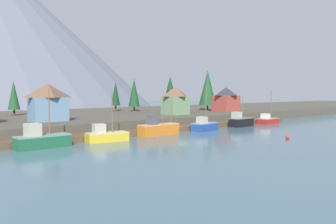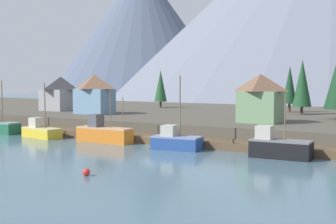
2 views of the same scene
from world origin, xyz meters
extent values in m
cube|color=#476675|center=(0.00, 20.00, -0.50)|extent=(400.00, 400.00, 1.00)
cube|color=brown|center=(0.00, 2.00, 0.50)|extent=(80.00, 4.00, 1.00)
cylinder|color=brown|center=(-28.00, 0.20, 0.80)|extent=(0.36, 0.36, 1.60)
cylinder|color=brown|center=(-20.00, 0.20, 0.80)|extent=(0.36, 0.36, 1.60)
cylinder|color=brown|center=(-12.00, 0.20, 0.80)|extent=(0.36, 0.36, 1.60)
cylinder|color=brown|center=(-4.00, 0.20, 0.80)|extent=(0.36, 0.36, 1.60)
cylinder|color=brown|center=(4.00, 0.20, 0.80)|extent=(0.36, 0.36, 1.60)
cylinder|color=brown|center=(12.00, 0.20, 0.80)|extent=(0.36, 0.36, 1.60)
cylinder|color=brown|center=(20.00, 0.20, 0.80)|extent=(0.36, 0.36, 1.60)
cube|color=#4C473D|center=(0.00, 32.00, 1.25)|extent=(400.00, 56.00, 2.50)
cone|color=#4C566B|center=(-95.21, 137.15, 32.56)|extent=(92.11, 92.11, 65.12)
cylinder|color=brown|center=(-28.05, -1.60, 5.31)|extent=(0.17, 0.17, 6.83)
cube|color=gold|center=(-18.58, -2.05, 0.66)|extent=(7.20, 3.80, 1.32)
cube|color=tan|center=(-18.58, -2.05, 1.42)|extent=(7.20, 3.80, 0.20)
cube|color=#B2AD9E|center=(-19.96, -1.83, 2.26)|extent=(2.12, 1.90, 1.47)
cylinder|color=brown|center=(-17.65, -2.21, 4.92)|extent=(0.17, 0.17, 6.80)
cube|color=#CC6B1E|center=(-6.89, -1.33, 0.97)|extent=(8.51, 2.42, 1.93)
cube|color=tan|center=(-6.89, -1.33, 2.03)|extent=(8.51, 2.42, 0.20)
cube|color=#4C4C51|center=(-8.45, -1.34, 3.04)|extent=(1.59, 1.81, 1.81)
cylinder|color=brown|center=(-5.81, -1.32, 4.86)|extent=(0.13, 0.13, 5.45)
cylinder|color=brown|center=(-3.66, -1.31, 4.32)|extent=(0.11, 0.11, 4.38)
cube|color=navy|center=(5.32, -1.97, 0.75)|extent=(6.41, 3.64, 1.50)
cube|color=#6C7DA2|center=(5.32, -1.97, 1.60)|extent=(6.41, 3.64, 0.20)
cube|color=#B2AD9E|center=(4.29, -2.10, 2.38)|extent=(1.92, 2.08, 1.36)
cylinder|color=brown|center=(5.71, -1.92, 5.52)|extent=(0.16, 0.16, 7.64)
cube|color=black|center=(18.63, -1.59, 0.94)|extent=(6.83, 2.91, 1.88)
cube|color=slate|center=(18.63, -1.59, 1.98)|extent=(6.83, 2.91, 0.20)
cube|color=#B2AD9E|center=(16.75, -1.66, 2.84)|extent=(1.85, 1.89, 1.53)
cylinder|color=brown|center=(19.04, -1.58, 4.71)|extent=(0.13, 0.13, 5.26)
cube|color=#6B8E66|center=(10.70, 13.34, 4.83)|extent=(5.79, 4.88, 4.66)
pyramid|color=brown|center=(10.70, 13.34, 8.44)|extent=(6.08, 5.12, 2.56)
cube|color=#6689A8|center=(-22.00, 14.41, 4.83)|extent=(6.62, 4.49, 4.67)
pyramid|color=brown|center=(-22.00, 14.41, 8.50)|extent=(6.95, 4.71, 2.66)
cube|color=gray|center=(-34.63, 18.70, 4.67)|extent=(6.01, 6.80, 4.34)
pyramid|color=#2D2D33|center=(-34.63, 18.70, 8.18)|extent=(6.31, 7.14, 2.67)
cylinder|color=#4C3823|center=(-21.78, 37.29, 3.21)|extent=(0.50, 0.50, 1.42)
cone|color=#1E4C28|center=(-21.78, 37.29, 7.51)|extent=(2.87, 2.87, 7.20)
cylinder|color=#4C3823|center=(7.85, 37.52, 3.37)|extent=(0.50, 0.50, 1.75)
cone|color=#14381E|center=(7.85, 37.52, 7.90)|extent=(2.72, 2.72, 7.31)
cylinder|color=#4C3823|center=(11.52, 32.90, 3.23)|extent=(0.50, 0.50, 1.46)
cone|color=#194223|center=(11.52, 32.90, 8.24)|extent=(3.45, 3.45, 8.56)
sphere|color=red|center=(6.40, -20.43, 0.35)|extent=(0.70, 0.70, 0.70)
camera|label=1|loc=(-46.70, -49.83, 8.01)|focal=35.35mm
camera|label=2|loc=(34.73, -52.73, 8.79)|focal=49.90mm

